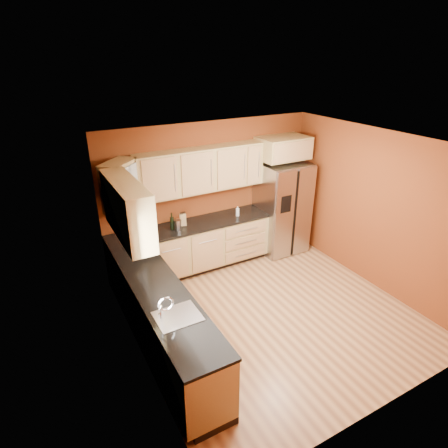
{
  "coord_description": "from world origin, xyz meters",
  "views": [
    {
      "loc": [
        -2.87,
        -3.75,
        3.67
      ],
      "look_at": [
        -0.32,
        0.9,
        1.21
      ],
      "focal_mm": 30.0,
      "sensor_mm": 36.0,
      "label": 1
    }
  ],
  "objects_px": {
    "canister_left": "(139,231)",
    "knife_block": "(183,220)",
    "refrigerator": "(281,208)",
    "soap_dispenser": "(238,211)",
    "wine_bottle_a": "(172,221)"
  },
  "relations": [
    {
      "from": "canister_left",
      "to": "knife_block",
      "type": "height_order",
      "value": "knife_block"
    },
    {
      "from": "canister_left",
      "to": "knife_block",
      "type": "xyz_separation_m",
      "value": [
        0.79,
        0.03,
        0.02
      ]
    },
    {
      "from": "wine_bottle_a",
      "to": "knife_block",
      "type": "bearing_deg",
      "value": 14.03
    },
    {
      "from": "refrigerator",
      "to": "knife_block",
      "type": "bearing_deg",
      "value": 176.73
    },
    {
      "from": "refrigerator",
      "to": "soap_dispenser",
      "type": "height_order",
      "value": "refrigerator"
    },
    {
      "from": "knife_block",
      "to": "refrigerator",
      "type": "bearing_deg",
      "value": 14.08
    },
    {
      "from": "knife_block",
      "to": "soap_dispenser",
      "type": "xyz_separation_m",
      "value": [
        1.03,
        -0.11,
        -0.01
      ]
    },
    {
      "from": "refrigerator",
      "to": "knife_block",
      "type": "xyz_separation_m",
      "value": [
        -2.02,
        0.12,
        0.14
      ]
    },
    {
      "from": "wine_bottle_a",
      "to": "knife_block",
      "type": "relative_size",
      "value": 1.4
    },
    {
      "from": "wine_bottle_a",
      "to": "knife_block",
      "type": "distance_m",
      "value": 0.23
    },
    {
      "from": "refrigerator",
      "to": "soap_dispenser",
      "type": "bearing_deg",
      "value": 179.48
    },
    {
      "from": "refrigerator",
      "to": "wine_bottle_a",
      "type": "bearing_deg",
      "value": 178.46
    },
    {
      "from": "canister_left",
      "to": "soap_dispenser",
      "type": "bearing_deg",
      "value": -2.53
    },
    {
      "from": "refrigerator",
      "to": "soap_dispenser",
      "type": "xyz_separation_m",
      "value": [
        -0.99,
        0.01,
        0.12
      ]
    },
    {
      "from": "knife_block",
      "to": "soap_dispenser",
      "type": "bearing_deg",
      "value": 11.45
    }
  ]
}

